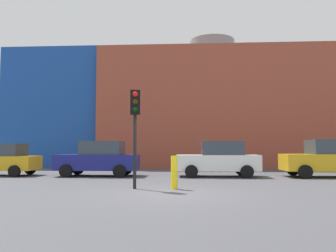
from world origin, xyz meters
TOP-DOWN VIEW (x-y plane):
  - ground_plane at (0.00, 0.00)m, footprint 200.00×200.00m
  - building_backdrop at (2.86, 19.21)m, footprint 33.71×11.46m
  - parked_car_0 at (-9.46, 6.70)m, footprint 3.95×1.94m
  - parked_car_1 at (-4.11, 6.70)m, footprint 4.26×2.09m
  - parked_car_2 at (2.21, 6.70)m, footprint 4.22×2.07m
  - parked_car_3 at (7.76, 6.70)m, footprint 4.39×2.15m
  - traffic_light_island at (-1.31, 1.19)m, footprint 0.40×0.39m
  - bollard_yellow_0 at (0.12, 1.21)m, footprint 0.24×0.24m

SIDE VIEW (x-z plane):
  - ground_plane at x=0.00m, z-range 0.00..0.00m
  - bollard_yellow_0 at x=0.12m, z-range 0.00..1.19m
  - parked_car_0 at x=-9.46m, z-range 0.00..1.71m
  - parked_car_2 at x=2.21m, z-range -0.01..1.83m
  - parked_car_1 at x=-4.11m, z-range -0.01..1.84m
  - parked_car_3 at x=7.76m, z-range -0.01..1.90m
  - traffic_light_island at x=-1.31m, z-range 0.85..4.45m
  - building_backdrop at x=2.86m, z-range -0.91..10.32m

